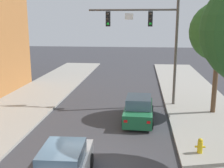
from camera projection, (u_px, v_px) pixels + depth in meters
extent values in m
cylinder|color=#514C47|center=(176.00, 54.00, 19.86)|extent=(0.20, 0.20, 7.50)
cylinder|color=#514C47|center=(133.00, 10.00, 19.53)|extent=(6.27, 0.14, 0.14)
cube|color=black|center=(150.00, 19.00, 19.53)|extent=(0.32, 0.28, 1.05)
sphere|color=#2D2823|center=(151.00, 14.00, 19.32)|extent=(0.18, 0.18, 0.18)
sphere|color=#2D2823|center=(150.00, 19.00, 19.39)|extent=(0.18, 0.18, 0.18)
sphere|color=green|center=(150.00, 24.00, 19.46)|extent=(0.18, 0.18, 0.18)
cube|color=black|center=(108.00, 19.00, 19.85)|extent=(0.32, 0.28, 1.05)
sphere|color=#2D2823|center=(108.00, 14.00, 19.63)|extent=(0.18, 0.18, 0.18)
sphere|color=#2D2823|center=(108.00, 19.00, 19.71)|extent=(0.18, 0.18, 0.18)
sphere|color=green|center=(108.00, 24.00, 19.78)|extent=(0.18, 0.18, 0.18)
cube|color=white|center=(129.00, 16.00, 19.63)|extent=(0.60, 0.03, 0.44)
cube|color=#1E663D|center=(139.00, 112.00, 17.47)|extent=(1.82, 4.25, 0.80)
cube|color=slate|center=(139.00, 102.00, 17.17)|extent=(1.56, 2.04, 0.64)
cylinder|color=black|center=(128.00, 109.00, 18.89)|extent=(0.24, 0.65, 0.64)
cylinder|color=black|center=(151.00, 110.00, 18.68)|extent=(0.24, 0.65, 0.64)
cylinder|color=black|center=(124.00, 122.00, 16.38)|extent=(0.24, 0.65, 0.64)
cylinder|color=black|center=(151.00, 124.00, 16.16)|extent=(0.24, 0.65, 0.64)
cube|color=red|center=(126.00, 121.00, 15.48)|extent=(0.20, 0.05, 0.14)
cube|color=red|center=(149.00, 122.00, 15.31)|extent=(0.20, 0.05, 0.14)
cube|color=slate|center=(62.00, 156.00, 10.22)|extent=(1.58, 2.06, 0.64)
cylinder|color=black|center=(53.00, 160.00, 11.90)|extent=(0.25, 0.65, 0.64)
cylinder|color=black|center=(90.00, 161.00, 11.79)|extent=(0.25, 0.65, 0.64)
cylinder|color=gold|center=(200.00, 147.00, 12.85)|extent=(0.24, 0.24, 0.55)
sphere|color=gold|center=(200.00, 141.00, 12.78)|extent=(0.22, 0.22, 0.22)
cylinder|color=gold|center=(196.00, 147.00, 12.86)|extent=(0.12, 0.09, 0.09)
cylinder|color=gold|center=(204.00, 147.00, 12.82)|extent=(0.12, 0.09, 0.09)
cylinder|color=brown|center=(215.00, 83.00, 18.37)|extent=(0.32, 0.32, 3.95)
sphere|color=#2D6028|center=(219.00, 31.00, 17.63)|extent=(3.79, 3.79, 3.79)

